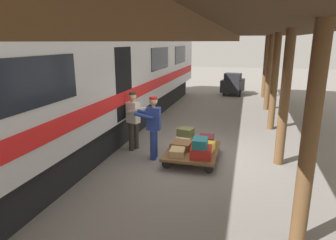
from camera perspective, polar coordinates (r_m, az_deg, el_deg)
The scene contains 15 objects.
ground_plane at distance 8.44m, azimuth 6.72°, elevation -6.87°, with size 60.00×60.00×0.00m, color slate.
platform_canopy at distance 7.82m, azimuth 21.99°, elevation 15.05°, with size 3.20×20.70×3.56m.
train_car at distance 9.22m, azimuth -17.07°, elevation 7.68°, with size 3.02×20.64×4.00m.
luggage_cart at distance 8.06m, azimuth 4.70°, elevation -5.90°, with size 1.33×1.78×0.30m.
suitcase_brown_leather at distance 8.07m, azimuth 2.62°, elevation -4.80°, with size 0.51×0.54×0.19m, color brown.
suitcase_maroon_trunk at distance 8.42m, azimuth 7.33°, elevation -3.86°, with size 0.41×0.49×0.25m, color maroon.
suitcase_red_plastic at distance 7.51m, azimuth 6.32°, elevation -6.09°, with size 0.51×0.53×0.27m, color #AD231E.
suitcase_tan_vintage at distance 7.63m, azimuth 1.83°, elevation -6.09°, with size 0.37×0.48×0.16m, color tan.
suitcase_yellow_case at distance 7.97m, azimuth 6.85°, elevation -5.02°, with size 0.52×0.46×0.22m, color gold.
suitcase_cream_canvas at distance 8.52m, azimuth 3.32°, elevation -3.68°, with size 0.41×0.56×0.20m, color beige.
suitcase_olive_duffel at distance 8.48m, azimuth 3.38°, elevation -2.29°, with size 0.41×0.36×0.22m, color brown.
suitcase_teal_softside at distance 7.40m, azimuth 6.14°, elevation -4.37°, with size 0.35×0.47×0.22m, color #1E666B.
porter_in_overalls at distance 7.96m, azimuth -2.90°, elevation -1.08°, with size 0.69×0.46×1.70m.
porter_by_door at distance 8.66m, azimuth -6.55°, elevation 0.16°, with size 0.73×0.57×1.70m.
baggage_tug at distance 18.28m, azimuth 12.23°, elevation 6.69°, with size 1.37×1.86×1.30m.
Camera 1 is at (-1.06, 7.77, 3.10)m, focal length 31.95 mm.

